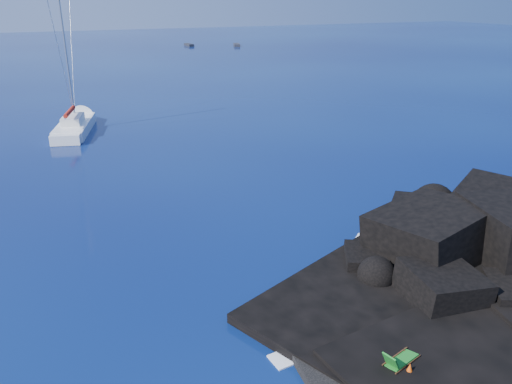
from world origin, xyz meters
TOP-DOWN VIEW (x-y plane):
  - beach at (4.50, 0.50)m, footprint 9.08×6.86m
  - surf_foam at (5.00, 5.00)m, footprint 10.00×8.00m
  - sailboat at (-3.30, 41.10)m, footprint 6.31×13.79m
  - deck_chair at (3.62, 0.28)m, footprint 1.63×1.04m
  - towel at (3.47, 1.70)m, footprint 1.73×0.92m
  - sunbather at (3.47, 1.70)m, footprint 1.62×0.52m
  - marker_cone at (3.56, -0.22)m, footprint 0.47×0.47m
  - distant_boat_a at (34.05, 123.29)m, footprint 1.55×4.47m
  - distant_boat_b at (45.57, 117.68)m, footprint 2.92×5.03m

SIDE VIEW (x-z plane):
  - beach at x=4.50m, z-range -0.35..0.35m
  - surf_foam at x=5.00m, z-range -0.03..0.03m
  - sailboat at x=-3.30m, z-range -7.09..7.09m
  - distant_boat_a at x=34.05m, z-range -0.29..0.29m
  - distant_boat_b at x=45.57m, z-range -0.32..0.32m
  - towel at x=3.47m, z-range 0.35..0.39m
  - sunbather at x=3.47m, z-range 0.39..0.62m
  - marker_cone at x=3.56m, z-range 0.35..0.93m
  - deck_chair at x=3.62m, z-range 0.35..1.39m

